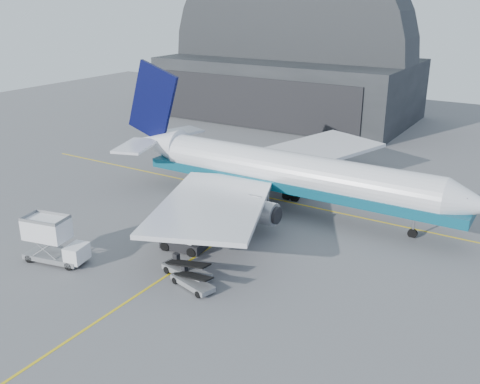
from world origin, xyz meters
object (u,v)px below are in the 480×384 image
Objects in this scene: belt_loader_a at (186,270)px; belt_loader_b at (192,282)px; airliner at (280,171)px; catering_truck at (53,241)px; pushback_tug at (185,242)px.

belt_loader_a reaches higher than belt_loader_b.
airliner is 21.18m from belt_loader_b.
catering_truck is at bearing -116.59° from airliner.
airliner is at bearing 111.08° from belt_loader_b.
belt_loader_b is at bearing -83.62° from airliner.
belt_loader_a is (3.46, -4.37, -0.14)m from pushback_tug.
airliner reaches higher than belt_loader_a.
catering_truck is 13.35m from belt_loader_a.
belt_loader_b is at bearing -54.03° from pushback_tug.
belt_loader_a is at bearing -57.58° from pushback_tug.
catering_truck reaches higher than belt_loader_a.
airliner is at bearing 101.23° from belt_loader_a.
catering_truck reaches higher than belt_loader_b.
catering_truck is at bearing -151.56° from belt_loader_a.
airliner is 8.64× the size of belt_loader_a.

